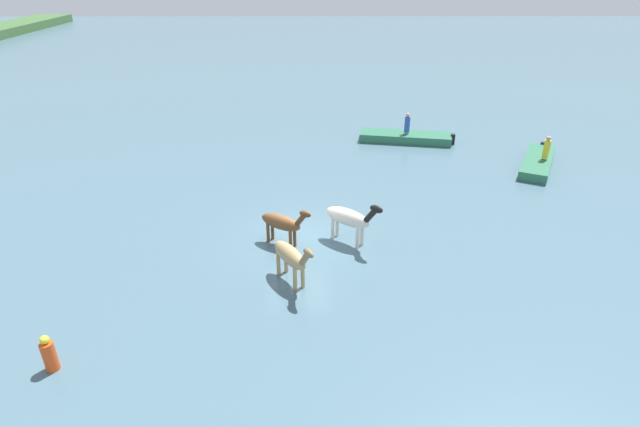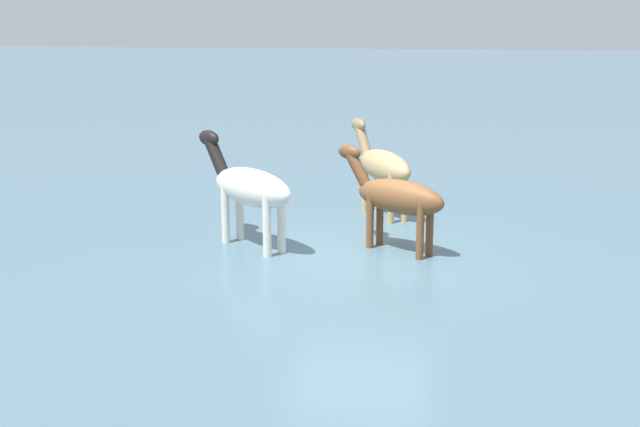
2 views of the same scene
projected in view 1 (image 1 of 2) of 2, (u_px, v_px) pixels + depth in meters
The scene contains 9 objects.
ground_plane at pixel (298, 240), 19.94m from camera, with size 169.23×169.23×0.00m, color #476675.
horse_mid_herd at pixel (283, 223), 19.18m from camera, with size 1.50×2.11×1.76m.
horse_dark_mare at pixel (350, 218), 19.29m from camera, with size 1.87×2.24×1.97m.
horse_pinto_flank at pixel (291, 256), 16.91m from camera, with size 2.22×1.64×1.88m.
boat_tender_starboard at pixel (405, 139), 30.52m from camera, with size 2.44×5.73×0.76m.
boat_motor_center at pixel (537, 164), 26.83m from camera, with size 4.97×3.46×0.75m.
person_spotter_bow at pixel (407, 123), 29.97m from camera, with size 0.32×0.32×1.19m.
person_boatman_standing at pixel (547, 148), 26.19m from camera, with size 0.32×0.32×1.19m.
buoy_channel_marker at pixel (49, 355), 13.48m from camera, with size 0.36×0.36×1.14m.
Camera 1 is at (-17.27, -0.81, 10.04)m, focal length 28.13 mm.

